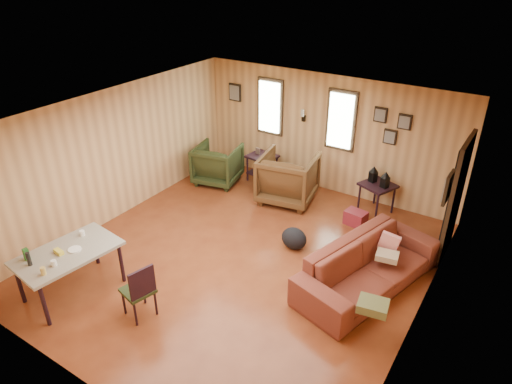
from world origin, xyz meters
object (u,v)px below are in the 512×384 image
(sofa, at_px, (369,260))
(dining_table, at_px, (67,256))
(end_table, at_px, (262,163))
(recliner_brown, at_px, (288,176))
(recliner_green, at_px, (218,162))
(side_table, at_px, (378,183))

(sofa, bearing_deg, dining_table, 140.37)
(sofa, relative_size, dining_table, 1.64)
(end_table, bearing_deg, recliner_brown, -27.52)
(recliner_green, bearing_deg, sofa, 144.98)
(side_table, relative_size, dining_table, 0.61)
(sofa, distance_m, recliner_brown, 2.85)
(recliner_green, bearing_deg, end_table, -156.94)
(recliner_brown, relative_size, side_table, 1.20)
(recliner_brown, xyz_separation_m, recliner_green, (-1.66, -0.10, -0.08))
(end_table, bearing_deg, recliner_green, -143.65)
(sofa, relative_size, end_table, 3.33)
(dining_table, bearing_deg, sofa, 41.91)
(side_table, distance_m, dining_table, 5.49)
(recliner_brown, height_order, side_table, recliner_brown)
(end_table, height_order, side_table, side_table)
(sofa, bearing_deg, end_table, 71.85)
(recliner_brown, distance_m, dining_table, 4.33)
(recliner_green, xyz_separation_m, dining_table, (0.40, -4.04, 0.19))
(side_table, bearing_deg, end_table, -178.85)
(end_table, bearing_deg, sofa, -33.88)
(sofa, distance_m, end_table, 3.85)
(recliner_green, bearing_deg, side_table, 177.28)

